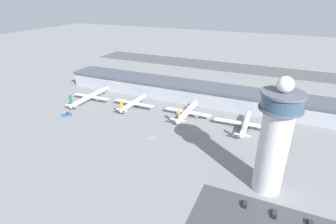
{
  "coord_description": "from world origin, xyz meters",
  "views": [
    {
      "loc": [
        66.88,
        -124.11,
        82.29
      ],
      "look_at": [
        4.33,
        15.56,
        12.05
      ],
      "focal_mm": 28.0,
      "sensor_mm": 36.0,
      "label": 1
    }
  ],
  "objects_px": {
    "airplane_gate_charlie": "(187,112)",
    "car_black_suv": "(310,224)",
    "control_tower": "(275,139)",
    "service_truck_fuel": "(67,115)",
    "airplane_gate_bravo": "(133,103)",
    "airplane_gate_alpha": "(90,96)",
    "car_red_hatchback": "(274,214)",
    "service_truck_catering": "(246,129)",
    "car_blue_compact": "(245,204)",
    "airplane_gate_delta": "(245,124)"
  },
  "relations": [
    {
      "from": "car_black_suv",
      "to": "airplane_gate_bravo",
      "type": "bearing_deg",
      "value": 150.17
    },
    {
      "from": "airplane_gate_charlie",
      "to": "car_red_hatchback",
      "type": "relative_size",
      "value": 7.24
    },
    {
      "from": "car_blue_compact",
      "to": "airplane_gate_alpha",
      "type": "bearing_deg",
      "value": 153.71
    },
    {
      "from": "service_truck_fuel",
      "to": "car_blue_compact",
      "type": "distance_m",
      "value": 137.73
    },
    {
      "from": "service_truck_fuel",
      "to": "car_black_suv",
      "type": "distance_m",
      "value": 161.88
    },
    {
      "from": "service_truck_fuel",
      "to": "airplane_gate_charlie",
      "type": "bearing_deg",
      "value": 23.52
    },
    {
      "from": "car_red_hatchback",
      "to": "airplane_gate_alpha",
      "type": "bearing_deg",
      "value": 155.39
    },
    {
      "from": "airplane_gate_alpha",
      "to": "car_black_suv",
      "type": "bearing_deg",
      "value": -22.67
    },
    {
      "from": "control_tower",
      "to": "airplane_gate_bravo",
      "type": "xyz_separation_m",
      "value": [
        -102.73,
        54.03,
        -21.86
      ]
    },
    {
      "from": "service_truck_catering",
      "to": "car_black_suv",
      "type": "distance_m",
      "value": 75.81
    },
    {
      "from": "airplane_gate_bravo",
      "to": "car_black_suv",
      "type": "relative_size",
      "value": 8.06
    },
    {
      "from": "service_truck_catering",
      "to": "car_red_hatchback",
      "type": "distance_m",
      "value": 71.21
    },
    {
      "from": "service_truck_fuel",
      "to": "car_red_hatchback",
      "type": "distance_m",
      "value": 149.32
    },
    {
      "from": "control_tower",
      "to": "car_red_hatchback",
      "type": "bearing_deg",
      "value": -72.4
    },
    {
      "from": "airplane_gate_charlie",
      "to": "service_truck_catering",
      "type": "bearing_deg",
      "value": -6.11
    },
    {
      "from": "control_tower",
      "to": "airplane_gate_alpha",
      "type": "bearing_deg",
      "value": 160.01
    },
    {
      "from": "airplane_gate_alpha",
      "to": "car_red_hatchback",
      "type": "bearing_deg",
      "value": -24.61
    },
    {
      "from": "car_red_hatchback",
      "to": "car_black_suv",
      "type": "distance_m",
      "value": 13.07
    },
    {
      "from": "airplane_gate_charlie",
      "to": "car_red_hatchback",
      "type": "xyz_separation_m",
      "value": [
        64.27,
        -72.23,
        -3.47
      ]
    },
    {
      "from": "airplane_gate_bravo",
      "to": "car_blue_compact",
      "type": "xyz_separation_m",
      "value": [
        95.87,
        -69.22,
        -3.77
      ]
    },
    {
      "from": "airplane_gate_charlie",
      "to": "car_blue_compact",
      "type": "relative_size",
      "value": 8.45
    },
    {
      "from": "car_red_hatchback",
      "to": "car_black_suv",
      "type": "bearing_deg",
      "value": 2.29
    },
    {
      "from": "control_tower",
      "to": "car_red_hatchback",
      "type": "relative_size",
      "value": 11.15
    },
    {
      "from": "airplane_gate_alpha",
      "to": "control_tower",
      "type": "bearing_deg",
      "value": -19.99
    },
    {
      "from": "service_truck_catering",
      "to": "car_black_suv",
      "type": "height_order",
      "value": "service_truck_catering"
    },
    {
      "from": "service_truck_catering",
      "to": "control_tower",
      "type": "bearing_deg",
      "value": -71.83
    },
    {
      "from": "control_tower",
      "to": "service_truck_catering",
      "type": "distance_m",
      "value": 60.23
    },
    {
      "from": "airplane_gate_charlie",
      "to": "car_blue_compact",
      "type": "height_order",
      "value": "airplane_gate_charlie"
    },
    {
      "from": "airplane_gate_charlie",
      "to": "car_black_suv",
      "type": "bearing_deg",
      "value": -42.84
    },
    {
      "from": "airplane_gate_alpha",
      "to": "car_red_hatchback",
      "type": "distance_m",
      "value": 162.34
    },
    {
      "from": "airplane_gate_delta",
      "to": "car_black_suv",
      "type": "relative_size",
      "value": 9.7
    },
    {
      "from": "airplane_gate_alpha",
      "to": "car_red_hatchback",
      "type": "height_order",
      "value": "airplane_gate_alpha"
    },
    {
      "from": "car_black_suv",
      "to": "car_blue_compact",
      "type": "bearing_deg",
      "value": 179.95
    },
    {
      "from": "control_tower",
      "to": "service_truck_fuel",
      "type": "distance_m",
      "value": 143.5
    },
    {
      "from": "control_tower",
      "to": "service_truck_fuel",
      "type": "relative_size",
      "value": 7.82
    },
    {
      "from": "control_tower",
      "to": "airplane_gate_alpha",
      "type": "xyz_separation_m",
      "value": [
        -142.56,
        51.86,
        -22.01
      ]
    },
    {
      "from": "airplane_gate_bravo",
      "to": "airplane_gate_charlie",
      "type": "xyz_separation_m",
      "value": [
        43.45,
        2.46,
        -0.3
      ]
    },
    {
      "from": "control_tower",
      "to": "service_truck_fuel",
      "type": "xyz_separation_m",
      "value": [
        -139.61,
        21.53,
        -25.3
      ]
    },
    {
      "from": "airplane_gate_bravo",
      "to": "airplane_gate_delta",
      "type": "height_order",
      "value": "airplane_gate_bravo"
    },
    {
      "from": "car_black_suv",
      "to": "control_tower",
      "type": "bearing_deg",
      "value": 139.88
    },
    {
      "from": "car_black_suv",
      "to": "service_truck_catering",
      "type": "bearing_deg",
      "value": 117.59
    },
    {
      "from": "airplane_gate_charlie",
      "to": "car_red_hatchback",
      "type": "height_order",
      "value": "airplane_gate_charlie"
    },
    {
      "from": "service_truck_fuel",
      "to": "car_red_hatchback",
      "type": "height_order",
      "value": "service_truck_fuel"
    },
    {
      "from": "airplane_gate_alpha",
      "to": "car_black_suv",
      "type": "distance_m",
      "value": 174.09
    },
    {
      "from": "car_red_hatchback",
      "to": "car_blue_compact",
      "type": "bearing_deg",
      "value": 177.36
    },
    {
      "from": "airplane_gate_delta",
      "to": "car_blue_compact",
      "type": "relative_size",
      "value": 9.93
    },
    {
      "from": "car_blue_compact",
      "to": "service_truck_fuel",
      "type": "bearing_deg",
      "value": 164.54
    },
    {
      "from": "airplane_gate_delta",
      "to": "service_truck_catering",
      "type": "height_order",
      "value": "airplane_gate_delta"
    },
    {
      "from": "airplane_gate_charlie",
      "to": "car_blue_compact",
      "type": "bearing_deg",
      "value": -53.82
    },
    {
      "from": "service_truck_catering",
      "to": "service_truck_fuel",
      "type": "relative_size",
      "value": 0.83
    }
  ]
}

